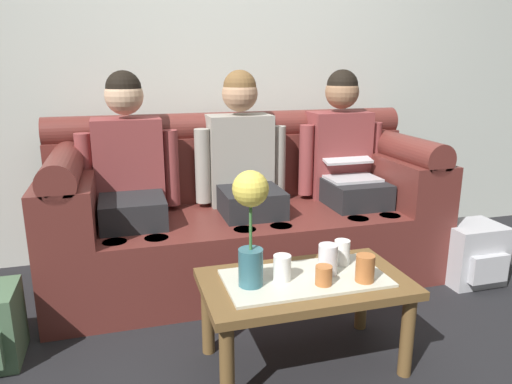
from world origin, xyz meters
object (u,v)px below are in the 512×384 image
at_px(person_right, 346,162).
at_px(cup_far_center, 324,275).
at_px(cup_far_left, 328,259).
at_px(couch, 245,215).
at_px(backpack_right, 471,254).
at_px(person_left, 130,175).
at_px(coffee_table, 305,292).
at_px(cup_near_right, 342,252).
at_px(cup_near_left, 282,268).
at_px(person_middle, 244,168).
at_px(flower_vase, 251,217).
at_px(cup_far_right, 365,268).

xyz_separation_m(person_right, cup_far_center, (-0.61, -1.07, -0.21)).
bearing_deg(cup_far_left, couch, 95.85).
distance_m(couch, backpack_right, 1.36).
height_order(person_left, coffee_table, person_left).
relative_size(cup_near_right, cup_far_left, 0.85).
distance_m(couch, cup_near_left, 0.99).
relative_size(person_middle, flower_vase, 2.62).
xyz_separation_m(couch, cup_far_right, (0.22, -1.09, 0.09)).
distance_m(person_left, person_right, 1.31).
height_order(cup_near_left, cup_far_center, cup_near_left).
distance_m(person_middle, flower_vase, 1.02).
bearing_deg(flower_vase, backpack_right, 18.37).
xyz_separation_m(person_middle, coffee_table, (0.00, -0.98, -0.32)).
height_order(person_right, backpack_right, person_right).
relative_size(person_middle, coffee_table, 1.43).
bearing_deg(cup_near_left, person_right, 52.42).
height_order(couch, cup_far_right, couch).
distance_m(coffee_table, cup_far_center, 0.14).
relative_size(couch, cup_far_right, 20.16).
height_order(person_right, cup_near_right, person_right).
xyz_separation_m(person_middle, cup_far_left, (0.10, -0.98, -0.19)).
distance_m(coffee_table, cup_near_right, 0.25).
height_order(person_middle, cup_near_right, person_middle).
xyz_separation_m(person_left, flower_vase, (0.42, -0.99, 0.03)).
bearing_deg(cup_far_center, cup_near_left, 149.97).
distance_m(couch, flower_vase, 1.07).
distance_m(cup_near_left, cup_far_left, 0.20).
relative_size(flower_vase, cup_far_right, 4.20).
height_order(cup_far_center, cup_far_left, cup_far_left).
bearing_deg(person_middle, backpack_right, -21.81).
bearing_deg(person_left, cup_near_left, -60.62).
bearing_deg(cup_far_center, backpack_right, 25.28).
height_order(flower_vase, cup_near_left, flower_vase).
bearing_deg(cup_near_right, cup_near_left, -165.46).
xyz_separation_m(person_left, cup_far_left, (0.76, -0.98, -0.19)).
bearing_deg(cup_near_right, cup_far_left, -143.66).
bearing_deg(flower_vase, person_middle, 76.64).
relative_size(flower_vase, cup_far_center, 5.96).
distance_m(cup_far_center, backpack_right, 1.36).
relative_size(coffee_table, cup_near_left, 8.04).
xyz_separation_m(person_right, cup_near_right, (-0.45, -0.90, -0.20)).
relative_size(couch, cup_near_right, 20.28).
bearing_deg(backpack_right, coffee_table, -158.83).
bearing_deg(person_left, flower_vase, -67.07).
bearing_deg(cup_far_center, cup_near_right, 45.90).
distance_m(cup_near_left, backpack_right, 1.46).
bearing_deg(cup_far_center, flower_vase, 164.81).
relative_size(cup_near_right, cup_far_right, 0.99).
xyz_separation_m(person_middle, flower_vase, (-0.24, -0.99, 0.03)).
bearing_deg(cup_far_center, couch, 92.36).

